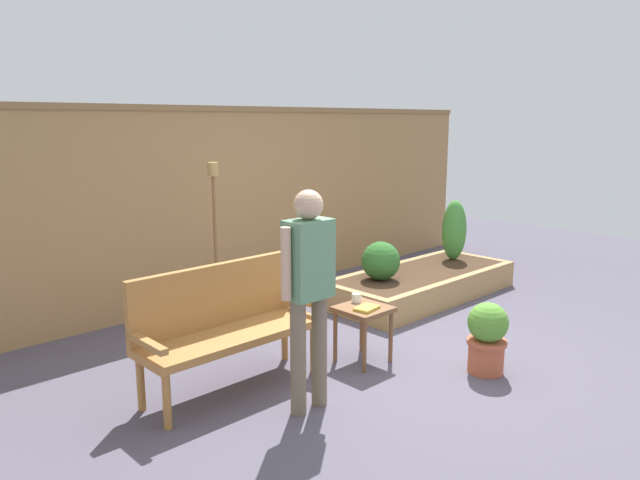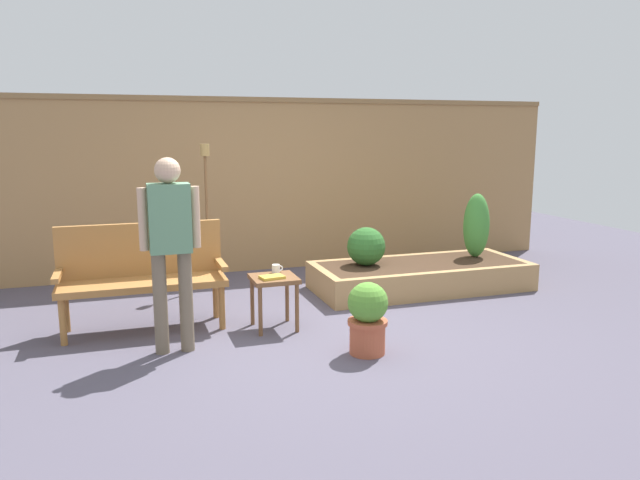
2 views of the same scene
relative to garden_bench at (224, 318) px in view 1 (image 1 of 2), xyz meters
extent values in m
plane|color=#514C5B|center=(1.41, -0.65, -0.54)|extent=(14.00, 14.00, 0.00)
cube|color=#A37A4C|center=(1.41, 1.95, 0.51)|extent=(8.40, 0.10, 2.10)
cube|color=olive|center=(1.41, 1.95, 1.59)|extent=(8.40, 0.14, 0.06)
cylinder|color=#A87038|center=(0.66, 0.08, -0.34)|extent=(0.06, 0.06, 0.40)
cylinder|color=#A87038|center=(0.66, -0.28, -0.34)|extent=(0.06, 0.06, 0.40)
cylinder|color=#A87038|center=(-0.66, 0.08, -0.34)|extent=(0.06, 0.06, 0.40)
cylinder|color=#A87038|center=(-0.66, -0.28, -0.34)|extent=(0.06, 0.06, 0.40)
cube|color=#A87038|center=(0.00, -0.10, -0.11)|extent=(1.44, 0.48, 0.06)
cube|color=#A87038|center=(0.00, 0.11, 0.16)|extent=(1.44, 0.06, 0.48)
cube|color=#A87038|center=(-0.69, -0.10, 0.02)|extent=(0.06, 0.48, 0.04)
cube|color=#A87038|center=(0.69, -0.10, 0.02)|extent=(0.06, 0.48, 0.04)
cylinder|color=brown|center=(1.27, -0.24, -0.32)|extent=(0.04, 0.04, 0.44)
cylinder|color=brown|center=(1.27, -0.57, -0.32)|extent=(0.04, 0.04, 0.44)
cylinder|color=brown|center=(0.94, -0.24, -0.32)|extent=(0.04, 0.04, 0.44)
cylinder|color=brown|center=(0.94, -0.57, -0.32)|extent=(0.04, 0.04, 0.44)
cube|color=brown|center=(1.11, -0.40, -0.08)|extent=(0.40, 0.40, 0.04)
cylinder|color=white|center=(1.16, -0.27, -0.03)|extent=(0.07, 0.07, 0.08)
torus|color=white|center=(1.20, -0.27, -0.03)|extent=(0.05, 0.01, 0.05)
cube|color=gold|center=(1.08, -0.47, -0.05)|extent=(0.22, 0.17, 0.02)
cylinder|color=#B75638|center=(1.66, -1.24, -0.42)|extent=(0.28, 0.28, 0.24)
cylinder|color=#B75638|center=(1.66, -1.24, -0.28)|extent=(0.32, 0.32, 0.04)
sphere|color=#569333|center=(1.66, -1.24, -0.12)|extent=(0.32, 0.32, 0.32)
cube|color=#AD8451|center=(3.01, -0.05, -0.39)|extent=(2.40, 0.09, 0.30)
cube|color=#AD8451|center=(3.01, 0.86, -0.39)|extent=(2.40, 0.09, 0.30)
cube|color=#AD8451|center=(1.85, 0.41, -0.39)|extent=(0.09, 0.82, 0.30)
cube|color=#AD8451|center=(4.16, 0.41, -0.39)|extent=(0.09, 0.82, 0.30)
cube|color=#422D1E|center=(3.01, 0.41, -0.39)|extent=(2.22, 0.82, 0.30)
cylinder|color=brown|center=(2.38, 0.49, -0.21)|extent=(0.04, 0.04, 0.06)
sphere|color=#2D6628|center=(2.38, 0.49, -0.03)|extent=(0.42, 0.42, 0.42)
cylinder|color=brown|center=(3.76, 0.49, -0.21)|extent=(0.04, 0.04, 0.06)
ellipsoid|color=#428938|center=(3.76, 0.49, 0.13)|extent=(0.30, 0.30, 0.75)
cylinder|color=brown|center=(0.76, 1.23, 0.20)|extent=(0.03, 0.03, 1.48)
cylinder|color=#AD894C|center=(0.76, 1.23, 1.00)|extent=(0.10, 0.10, 0.13)
cylinder|color=#70604C|center=(0.31, -0.72, -0.13)|extent=(0.11, 0.11, 0.82)
cylinder|color=#70604C|center=(0.11, -0.72, -0.13)|extent=(0.11, 0.11, 0.82)
cube|color=#5B8966|center=(0.21, -0.72, 0.55)|extent=(0.32, 0.20, 0.54)
cylinder|color=tan|center=(0.41, -0.72, 0.55)|extent=(0.07, 0.07, 0.49)
cylinder|color=tan|center=(0.01, -0.72, 0.55)|extent=(0.07, 0.07, 0.49)
sphere|color=tan|center=(0.21, -0.72, 0.92)|extent=(0.20, 0.20, 0.20)
camera|label=1|loc=(-2.44, -3.60, 1.47)|focal=33.51mm
camera|label=2|loc=(-0.15, -5.49, 1.22)|focal=33.86mm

